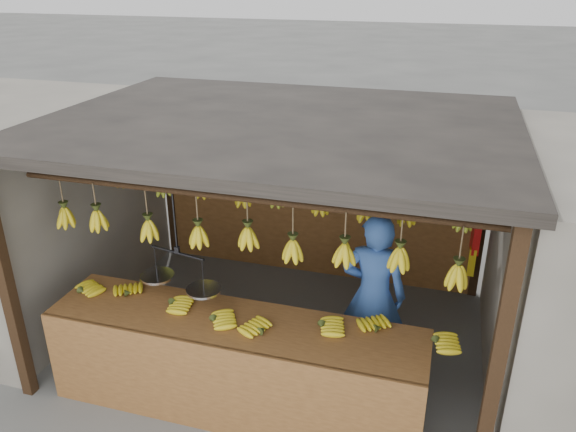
% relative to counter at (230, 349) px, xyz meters
% --- Properties ---
extents(ground, '(80.00, 80.00, 0.00)m').
position_rel_counter_xyz_m(ground, '(0.07, 1.22, -0.70)').
color(ground, '#5B5B57').
extents(stall, '(4.30, 3.30, 2.40)m').
position_rel_counter_xyz_m(stall, '(0.07, 1.55, 1.27)').
color(stall, black).
rests_on(stall, ground).
extents(counter, '(3.45, 0.75, 0.96)m').
position_rel_counter_xyz_m(counter, '(0.00, 0.00, 0.00)').
color(counter, brown).
rests_on(counter, ground).
extents(hanging_bananas, '(3.58, 2.25, 0.39)m').
position_rel_counter_xyz_m(hanging_bananas, '(0.06, 1.22, 0.92)').
color(hanging_bananas, gold).
rests_on(hanging_bananas, ground).
extents(balance_scale, '(0.80, 0.40, 0.88)m').
position_rel_counter_xyz_m(balance_scale, '(-0.54, 0.22, 0.47)').
color(balance_scale, black).
rests_on(balance_scale, ground).
extents(vendor, '(0.61, 0.40, 1.68)m').
position_rel_counter_xyz_m(vendor, '(1.07, 0.97, 0.13)').
color(vendor, '#3359A5').
rests_on(vendor, ground).
extents(bag_bundles, '(0.08, 0.26, 1.23)m').
position_rel_counter_xyz_m(bag_bundles, '(2.01, 2.57, 0.30)').
color(bag_bundles, '#1426BF').
rests_on(bag_bundles, ground).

